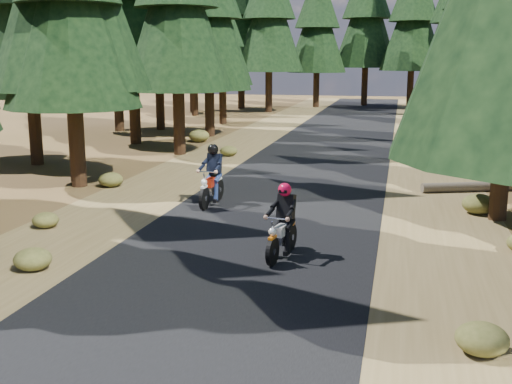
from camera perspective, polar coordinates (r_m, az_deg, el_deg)
ground at (r=14.55m, az=-1.31°, el=-5.44°), size 120.00×120.00×0.00m
road at (r=19.27m, az=2.30°, el=-1.08°), size 6.00×100.00×0.01m
shoulder_l at (r=20.58m, az=-10.39°, el=-0.43°), size 3.20×100.00×0.01m
shoulder_r at (r=19.01m, az=16.07°, el=-1.74°), size 3.20×100.00×0.01m
log_near at (r=22.56m, az=20.48°, el=0.49°), size 4.83×2.02×0.32m
understory_shrubs at (r=23.11m, az=7.74°, el=1.70°), size 14.66×31.97×0.70m
rider_lead at (r=14.05m, az=2.33°, el=-3.72°), size 0.84×1.91×1.64m
rider_follow at (r=19.06m, az=-3.97°, el=0.61°), size 0.69×2.05×1.81m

